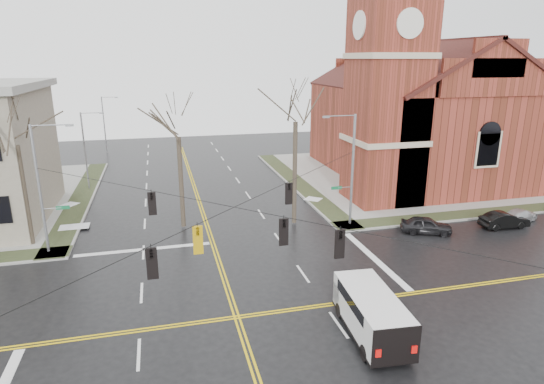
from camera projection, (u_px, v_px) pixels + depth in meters
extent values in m
plane|color=black|center=(237.00, 317.00, 24.25)|extent=(120.00, 120.00, 0.00)
cube|color=gray|center=(410.00, 175.00, 53.36)|extent=(30.00, 30.00, 0.15)
cube|color=#28321B|center=(298.00, 182.00, 50.09)|extent=(2.00, 30.00, 0.02)
cube|color=#28321B|center=(491.00, 211.00, 40.51)|extent=(30.00, 2.00, 0.02)
cube|color=#28321B|center=(81.00, 197.00, 44.82)|extent=(2.00, 30.00, 0.02)
cube|color=gold|center=(235.00, 317.00, 24.22)|extent=(0.12, 100.00, 0.01)
cube|color=gold|center=(239.00, 317.00, 24.28)|extent=(0.12, 100.00, 0.01)
cube|color=gold|center=(237.00, 318.00, 24.14)|extent=(100.00, 0.12, 0.01)
cube|color=gold|center=(236.00, 316.00, 24.36)|extent=(100.00, 0.12, 0.01)
cube|color=silver|center=(144.00, 249.00, 32.84)|extent=(9.50, 0.50, 0.01)
cube|color=silver|center=(374.00, 258.00, 31.37)|extent=(0.50, 9.50, 0.01)
cube|color=#602719|center=(387.00, 96.00, 41.23)|extent=(6.00, 6.00, 20.00)
cylinder|color=silver|center=(410.00, 23.00, 36.70)|extent=(2.40, 0.15, 2.40)
cylinder|color=silver|center=(359.00, 25.00, 38.82)|extent=(0.15, 2.40, 2.40)
cube|color=#602719|center=(417.00, 132.00, 53.13)|extent=(18.00, 24.00, 10.00)
cube|color=#602719|center=(365.00, 172.00, 46.18)|extent=(2.00, 5.00, 4.40)
cylinder|color=gray|center=(352.00, 171.00, 36.34)|extent=(0.20, 0.20, 9.00)
cylinder|color=gray|center=(345.00, 187.00, 36.58)|extent=(1.20, 0.06, 0.06)
cube|color=#11663A|center=(337.00, 188.00, 36.41)|extent=(0.90, 0.04, 0.25)
cylinder|color=gray|center=(341.00, 116.00, 34.81)|extent=(2.40, 0.08, 0.08)
cube|color=gray|center=(326.00, 117.00, 34.54)|extent=(0.50, 0.22, 0.15)
cylinder|color=gray|center=(40.00, 190.00, 30.93)|extent=(0.20, 0.20, 9.00)
cylinder|color=gray|center=(52.00, 208.00, 31.45)|extent=(1.20, 0.06, 0.06)
cube|color=#11663A|center=(63.00, 208.00, 31.61)|extent=(0.90, 0.04, 0.25)
cylinder|color=gray|center=(50.00, 125.00, 29.96)|extent=(2.40, 0.08, 0.08)
cube|color=gray|center=(69.00, 125.00, 30.26)|extent=(0.50, 0.22, 0.15)
cylinder|color=black|center=(234.00, 207.00, 22.50)|extent=(23.02, 23.02, 0.03)
cylinder|color=black|center=(234.00, 207.00, 22.50)|extent=(23.02, 23.02, 0.03)
imported|color=black|center=(152.00, 263.00, 18.05)|extent=(0.21, 0.26, 1.30)
imported|color=black|center=(289.00, 194.00, 27.37)|extent=(0.21, 0.26, 1.30)
imported|color=#C3960B|center=(198.00, 240.00, 20.38)|extent=(0.21, 0.26, 1.30)
imported|color=black|center=(152.00, 204.00, 25.49)|extent=(0.21, 0.26, 1.30)
imported|color=black|center=(340.00, 244.00, 19.93)|extent=(0.21, 0.26, 1.30)
imported|color=black|center=(284.00, 232.00, 21.32)|extent=(0.21, 0.26, 1.30)
cylinder|color=gray|center=(85.00, 151.00, 46.59)|extent=(0.16, 0.16, 8.00)
cylinder|color=gray|center=(91.00, 113.00, 45.72)|extent=(2.00, 0.07, 0.07)
cube|color=gray|center=(102.00, 113.00, 45.97)|extent=(0.45, 0.20, 0.13)
cylinder|color=gray|center=(104.00, 125.00, 65.18)|extent=(0.16, 0.16, 8.00)
cylinder|color=gray|center=(109.00, 97.00, 64.32)|extent=(2.00, 0.07, 0.07)
cube|color=gray|center=(116.00, 97.00, 64.57)|extent=(0.45, 0.20, 0.13)
cube|color=white|center=(372.00, 312.00, 22.37)|extent=(2.61, 5.80, 1.81)
cube|color=white|center=(355.00, 294.00, 24.66)|extent=(2.25, 1.12, 1.28)
cube|color=black|center=(353.00, 281.00, 24.84)|extent=(1.98, 0.28, 0.85)
cube|color=black|center=(371.00, 299.00, 22.40)|extent=(2.49, 3.99, 0.59)
cube|color=#B70C0A|center=(378.00, 353.00, 19.57)|extent=(0.26, 0.09, 0.36)
cube|color=#B70C0A|center=(414.00, 349.00, 19.84)|extent=(0.26, 0.09, 0.36)
cube|color=black|center=(371.00, 328.00, 22.63)|extent=(2.67, 5.86, 0.11)
cylinder|color=black|center=(340.00, 310.00, 24.22)|extent=(0.34, 0.79, 0.77)
cylinder|color=black|center=(375.00, 307.00, 24.54)|extent=(0.34, 0.79, 0.77)
cylinder|color=black|center=(366.00, 353.00, 20.70)|extent=(0.34, 0.79, 0.77)
cylinder|color=black|center=(406.00, 348.00, 21.02)|extent=(0.34, 0.79, 0.77)
imported|color=black|center=(426.00, 225.00, 35.77)|extent=(4.21, 3.05, 1.33)
imported|color=black|center=(504.00, 220.00, 36.91)|extent=(4.01, 1.48, 1.31)
imported|color=#B9B9BC|center=(520.00, 215.00, 38.25)|extent=(4.23, 3.00, 1.14)
cylinder|color=#332C21|center=(25.00, 196.00, 32.52)|extent=(0.36, 0.36, 7.35)
cylinder|color=#332C21|center=(181.00, 183.00, 35.98)|extent=(0.36, 0.36, 7.30)
cylinder|color=#332C21|center=(295.00, 174.00, 36.66)|extent=(0.36, 0.36, 8.36)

